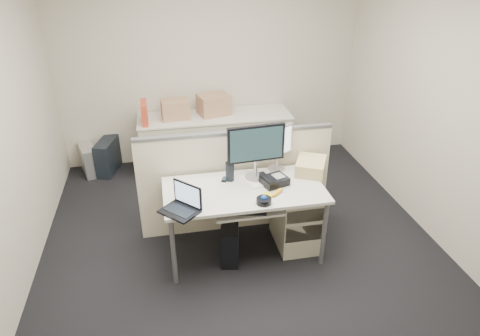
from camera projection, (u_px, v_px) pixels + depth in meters
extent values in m
cube|color=black|center=(244.00, 251.00, 4.33)|extent=(4.00, 4.50, 0.01)
cube|color=#B5B19D|center=(210.00, 63.00, 5.65)|extent=(4.00, 0.02, 2.70)
cube|color=#B5B19D|center=(356.00, 333.00, 1.75)|extent=(4.00, 0.02, 2.70)
cube|color=#B5B19D|center=(451.00, 112.00, 4.04)|extent=(0.02, 4.50, 2.70)
cube|color=silver|center=(244.00, 190.00, 3.99)|extent=(1.50, 0.75, 0.03)
cylinder|color=slate|center=(174.00, 252.00, 3.76)|extent=(0.04, 0.04, 0.70)
cylinder|color=slate|center=(170.00, 212.00, 4.33)|extent=(0.04, 0.04, 0.70)
cylinder|color=slate|center=(324.00, 234.00, 4.00)|extent=(0.04, 0.04, 0.70)
cylinder|color=slate|center=(302.00, 198.00, 4.57)|extent=(0.04, 0.04, 0.70)
cube|color=silver|center=(248.00, 209.00, 3.88)|extent=(0.62, 0.32, 0.02)
cube|color=#B4B197|center=(296.00, 215.00, 4.31)|extent=(0.40, 0.55, 0.65)
cube|color=beige|center=(235.00, 182.00, 4.46)|extent=(2.00, 0.06, 1.10)
cube|color=#B4B197|center=(215.00, 142.00, 5.84)|extent=(2.00, 0.60, 0.72)
cube|color=black|center=(256.00, 153.00, 4.04)|extent=(0.57, 0.25, 0.55)
cube|color=#B7B7BC|center=(277.00, 149.00, 4.23)|extent=(0.41, 0.33, 0.45)
cube|color=black|center=(179.00, 201.00, 3.58)|extent=(0.38, 0.38, 0.23)
cylinder|color=black|center=(264.00, 201.00, 3.75)|extent=(0.18, 0.18, 0.05)
cube|color=black|center=(274.00, 181.00, 4.05)|extent=(0.28, 0.26, 0.08)
cube|color=white|center=(257.00, 181.00, 4.11)|extent=(0.26, 0.30, 0.01)
cube|color=yellow|center=(267.00, 195.00, 3.88)|extent=(0.10, 0.10, 0.01)
cylinder|color=black|center=(230.00, 172.00, 4.09)|extent=(0.10, 0.10, 0.18)
ellipsoid|color=gold|center=(277.00, 192.00, 3.90)|extent=(0.16, 0.15, 0.04)
cube|color=black|center=(225.00, 179.00, 4.13)|extent=(0.08, 0.11, 0.01)
cube|color=tan|center=(311.00, 166.00, 4.25)|extent=(0.40, 0.43, 0.13)
cube|color=black|center=(243.00, 210.00, 3.83)|extent=(0.43, 0.22, 0.02)
cube|color=black|center=(230.00, 240.00, 4.17)|extent=(0.24, 0.44, 0.39)
cube|color=black|center=(108.00, 156.00, 5.74)|extent=(0.31, 0.51, 0.45)
cube|color=#B7B7BC|center=(89.00, 160.00, 5.71)|extent=(0.28, 0.45, 0.39)
cube|color=#A77E5E|center=(175.00, 110.00, 5.52)|extent=(0.37, 0.29, 0.26)
cube|color=#A77E5E|center=(214.00, 105.00, 5.65)|extent=(0.46, 0.39, 0.28)
cube|color=#B83A23|center=(144.00, 113.00, 5.36)|extent=(0.08, 0.32, 0.30)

